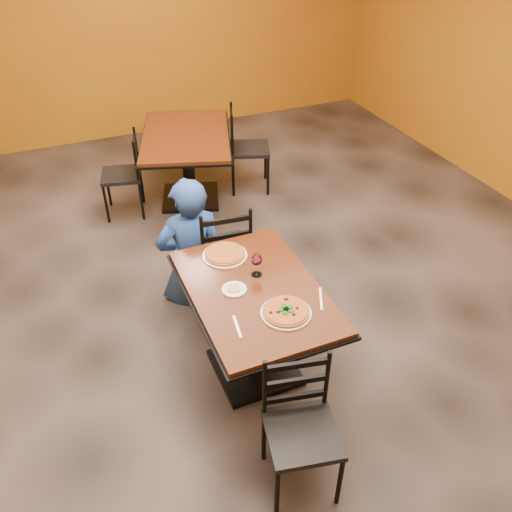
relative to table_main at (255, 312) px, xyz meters
name	(u,v)px	position (x,y,z in m)	size (l,w,h in m)	color
floor	(231,324)	(0.00, 0.50, -0.56)	(7.00, 8.00, 0.01)	black
wall_back	(108,16)	(0.00, 4.50, 0.94)	(7.00, 0.01, 3.00)	#A47212
table_main	(255,312)	(0.00, 0.00, 0.00)	(0.83, 1.23, 0.75)	#561B0D
table_second	(187,151)	(0.30, 2.51, 0.00)	(1.25, 1.52, 0.75)	#561B0D
chair_main_near	(302,435)	(-0.09, -0.89, -0.13)	(0.39, 0.39, 0.86)	black
chair_main_far	(222,249)	(0.09, 0.88, -0.10)	(0.41, 0.41, 0.91)	black
chair_second_left	(121,175)	(-0.40, 2.51, -0.13)	(0.39, 0.39, 0.85)	black
chair_second_right	(250,149)	(1.00, 2.51, -0.10)	(0.41, 0.41, 0.92)	black
diner	(190,240)	(-0.14, 0.99, -0.02)	(0.56, 0.37, 1.08)	#1B3B99
plate_main	(286,313)	(0.08, -0.29, 0.20)	(0.31, 0.31, 0.01)	white
pizza_main	(286,311)	(0.08, -0.29, 0.21)	(0.28, 0.28, 0.02)	#961D0A
plate_far	(225,255)	(-0.05, 0.41, 0.20)	(0.31, 0.31, 0.01)	white
pizza_far	(225,253)	(-0.05, 0.41, 0.21)	(0.28, 0.28, 0.02)	#C27625
side_plate	(234,289)	(-0.13, 0.04, 0.20)	(0.16, 0.16, 0.01)	white
dip	(234,288)	(-0.13, 0.04, 0.21)	(0.09, 0.09, 0.01)	tan
wine_glass	(257,264)	(0.07, 0.13, 0.28)	(0.08, 0.08, 0.18)	white
fork	(237,327)	(-0.23, -0.28, 0.20)	(0.01, 0.19, 0.00)	silver
knife	(321,298)	(0.34, -0.25, 0.20)	(0.01, 0.21, 0.00)	silver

